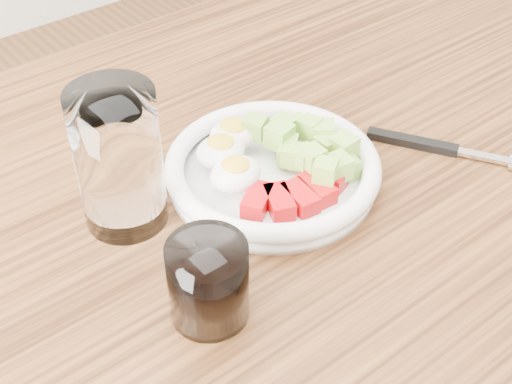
% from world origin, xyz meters
% --- Properties ---
extents(dining_table, '(1.50, 0.90, 0.77)m').
position_xyz_m(dining_table, '(0.00, 0.00, 0.67)').
color(dining_table, brown).
rests_on(dining_table, ground).
extents(bowl, '(0.24, 0.24, 0.06)m').
position_xyz_m(bowl, '(0.04, 0.04, 0.79)').
color(bowl, white).
rests_on(bowl, dining_table).
extents(fork, '(0.13, 0.20, 0.01)m').
position_xyz_m(fork, '(0.22, -0.04, 0.78)').
color(fork, black).
rests_on(fork, dining_table).
extents(water_glass, '(0.09, 0.09, 0.15)m').
position_xyz_m(water_glass, '(-0.12, 0.09, 0.85)').
color(water_glass, white).
rests_on(water_glass, dining_table).
extents(coffee_glass, '(0.07, 0.07, 0.08)m').
position_xyz_m(coffee_glass, '(-0.13, -0.07, 0.81)').
color(coffee_glass, white).
rests_on(coffee_glass, dining_table).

